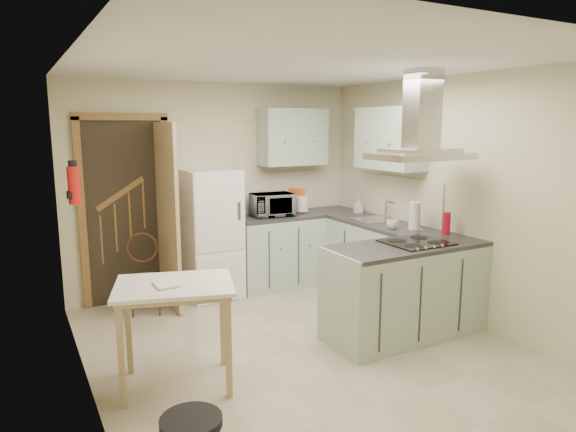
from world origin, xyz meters
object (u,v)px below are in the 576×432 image
peninsula (406,290)px  bentwood_chair (146,278)px  fridge (211,234)px  microwave (272,205)px  drop_leaf_table (176,335)px  extractor_hood (420,156)px

peninsula → bentwood_chair: 2.72m
fridge → microwave: (0.78, -0.03, 0.29)m
drop_leaf_table → extractor_hood: bearing=14.2°
fridge → drop_leaf_table: 2.15m
fridge → bentwood_chair: fridge is taller
peninsula → fridge: bearing=121.7°
extractor_hood → drop_leaf_table: bearing=177.4°
microwave → extractor_hood: bearing=-68.2°
fridge → peninsula: 2.35m
drop_leaf_table → bentwood_chair: bearing=101.0°
microwave → peninsula: bearing=-70.9°
fridge → peninsula: fridge is taller
peninsula → microwave: (-0.44, 1.95, 0.59)m
peninsula → bentwood_chair: (-2.04, 1.79, -0.06)m
extractor_hood → drop_leaf_table: 2.66m
bentwood_chair → fridge: bearing=31.5°
bentwood_chair → microwave: size_ratio=1.56×
peninsula → extractor_hood: bearing=0.0°
fridge → drop_leaf_table: fridge is taller
drop_leaf_table → peninsula: bearing=14.1°
fridge → microwave: fridge is taller
extractor_hood → bentwood_chair: extractor_hood is taller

